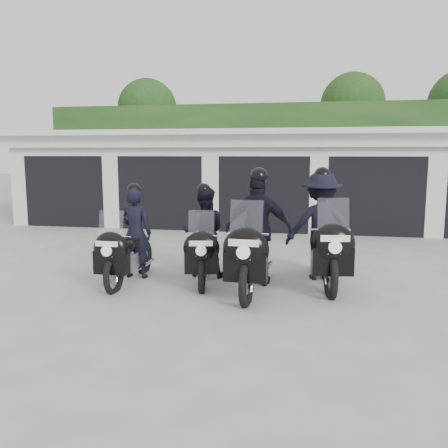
% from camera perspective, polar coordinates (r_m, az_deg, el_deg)
% --- Properties ---
extents(ground, '(80.00, 80.00, 0.00)m').
position_cam_1_polar(ground, '(8.52, 0.79, -7.04)').
color(ground, '#A0A09B').
rests_on(ground, ground).
extents(garage_block, '(16.40, 6.80, 2.96)m').
position_cam_1_polar(garage_block, '(16.22, 5.74, 5.44)').
color(garage_block, silver).
rests_on(garage_block, ground).
extents(background_vegetation, '(20.00, 3.90, 5.80)m').
position_cam_1_polar(background_vegetation, '(21.03, 8.00, 9.76)').
color(background_vegetation, '#183914').
rests_on(background_vegetation, ground).
extents(police_bike_a, '(0.62, 2.07, 1.80)m').
position_cam_1_polar(police_bike_a, '(8.61, -11.31, -2.15)').
color(police_bike_a, black).
rests_on(police_bike_a, ground).
extents(police_bike_b, '(0.98, 2.05, 1.80)m').
position_cam_1_polar(police_bike_b, '(8.61, -2.47, -1.71)').
color(police_bike_b, black).
rests_on(police_bike_b, ground).
extents(police_bike_c, '(1.17, 2.42, 2.11)m').
position_cam_1_polar(police_bike_c, '(8.03, 3.93, -1.49)').
color(police_bike_c, black).
rests_on(police_bike_c, ground).
extents(police_bike_d, '(1.34, 2.41, 2.10)m').
position_cam_1_polar(police_bike_d, '(8.60, 11.75, -0.95)').
color(police_bike_d, black).
rests_on(police_bike_d, ground).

